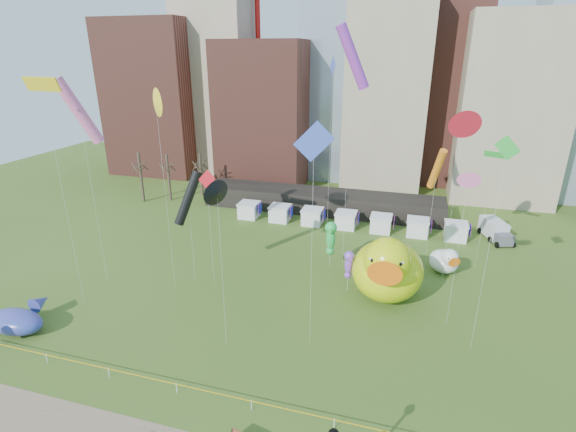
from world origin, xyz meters
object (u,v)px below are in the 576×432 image
(big_duck, at_px, (387,268))
(seahorse_green, at_px, (331,236))
(small_duck, at_px, (445,260))
(whale_inflatable, at_px, (17,320))
(seahorse_purple, at_px, (349,263))
(box_truck, at_px, (495,230))

(big_duck, relative_size, seahorse_green, 1.71)
(small_duck, relative_size, whale_inflatable, 0.67)
(seahorse_purple, height_order, whale_inflatable, seahorse_purple)
(seahorse_purple, bearing_deg, whale_inflatable, -170.37)
(seahorse_green, bearing_deg, seahorse_purple, -63.17)
(small_duck, bearing_deg, seahorse_green, 165.94)
(big_duck, distance_m, whale_inflatable, 35.40)
(whale_inflatable, bearing_deg, box_truck, 38.20)
(big_duck, height_order, box_truck, big_duck)
(big_duck, bearing_deg, small_duck, 52.13)
(box_truck, bearing_deg, whale_inflatable, -161.84)
(big_duck, height_order, whale_inflatable, big_duck)
(box_truck, bearing_deg, seahorse_green, -163.65)
(box_truck, bearing_deg, seahorse_purple, -150.97)
(big_duck, bearing_deg, box_truck, 57.01)
(whale_inflatable, relative_size, box_truck, 1.14)
(seahorse_purple, bearing_deg, seahorse_green, 101.05)
(big_duck, height_order, seahorse_purple, big_duck)
(seahorse_purple, bearing_deg, box_truck, 29.32)
(big_duck, relative_size, seahorse_purple, 2.10)
(seahorse_green, bearing_deg, small_duck, 6.97)
(big_duck, distance_m, small_duck, 10.01)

